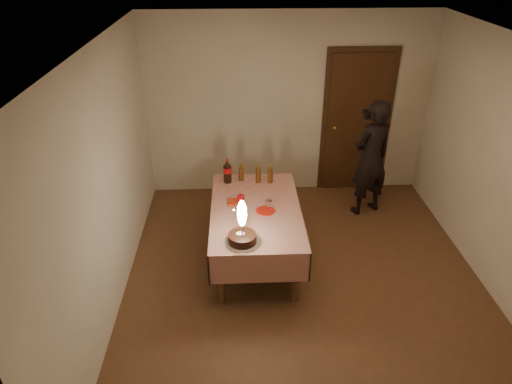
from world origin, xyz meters
TOP-DOWN VIEW (x-y plane):
  - ground at (0.00, 0.00)m, footprint 4.00×4.50m
  - room_shell at (0.03, 0.08)m, footprint 4.04×4.54m
  - dining_table at (-0.53, 0.49)m, footprint 1.02×1.72m
  - birthday_cake at (-0.69, -0.14)m, footprint 0.36×0.36m
  - red_plate at (-0.42, 0.44)m, footprint 0.22×0.22m
  - red_cup at (-0.70, 0.63)m, footprint 0.08×0.08m
  - clear_cup at (-0.38, 0.52)m, footprint 0.07×0.07m
  - napkin_stack at (-0.78, 0.64)m, footprint 0.15×0.15m
  - cola_bottle at (-0.85, 1.15)m, footprint 0.10×0.10m
  - amber_bottle_left at (-0.68, 1.19)m, footprint 0.06×0.06m
  - amber_bottle_right at (-0.32, 1.11)m, footprint 0.06×0.06m
  - amber_bottle_mid at (-0.47, 1.13)m, footprint 0.06×0.06m
  - photographer at (1.06, 1.53)m, footprint 0.70×0.60m

SIDE VIEW (x-z plane):
  - ground at x=0.00m, z-range -0.01..0.01m
  - dining_table at x=-0.53m, z-range 0.26..0.96m
  - red_plate at x=-0.42m, z-range 0.70..0.71m
  - napkin_stack at x=-0.78m, z-range 0.70..0.72m
  - clear_cup at x=-0.38m, z-range 0.70..0.79m
  - red_cup at x=-0.70m, z-range 0.70..0.80m
  - photographer at x=1.06m, z-range 0.00..1.62m
  - birthday_cake at x=-0.69m, z-range 0.57..1.06m
  - amber_bottle_left at x=-0.68m, z-range 0.69..0.95m
  - amber_bottle_right at x=-0.32m, z-range 0.69..0.95m
  - amber_bottle_mid at x=-0.47m, z-range 0.69..0.95m
  - cola_bottle at x=-0.85m, z-range 0.70..1.02m
  - room_shell at x=0.03m, z-range 0.34..2.96m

